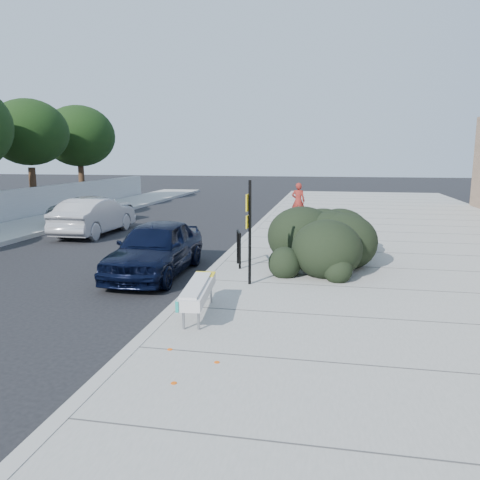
# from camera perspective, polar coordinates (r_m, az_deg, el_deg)

# --- Properties ---
(ground) EXTENTS (120.00, 120.00, 0.00)m
(ground) POSITION_cam_1_polar(r_m,az_deg,el_deg) (9.31, -7.96, -8.84)
(ground) COLOR black
(ground) RESTS_ON ground
(sidewalk_near) EXTENTS (11.20, 50.00, 0.15)m
(sidewalk_near) POSITION_cam_1_polar(r_m,az_deg,el_deg) (13.91, 21.79, -2.73)
(sidewalk_near) COLOR gray
(sidewalk_near) RESTS_ON ground
(curb_near) EXTENTS (0.22, 50.00, 0.17)m
(curb_near) POSITION_cam_1_polar(r_m,az_deg,el_deg) (13.94, -1.41, -1.92)
(curb_near) COLOR #9E9E99
(curb_near) RESTS_ON ground
(tree_far_e) EXTENTS (4.00, 4.00, 5.90)m
(tree_far_e) POSITION_cam_1_polar(r_m,az_deg,el_deg) (27.13, -24.35, 11.84)
(tree_far_e) COLOR #332114
(tree_far_e) RESTS_ON ground
(tree_far_f) EXTENTS (4.40, 4.40, 6.07)m
(tree_far_f) POSITION_cam_1_polar(r_m,az_deg,el_deg) (31.37, -19.04, 11.87)
(tree_far_f) COLOR #332114
(tree_far_f) RESTS_ON ground
(bench) EXTENTS (0.59, 1.97, 0.58)m
(bench) POSITION_cam_1_polar(r_m,az_deg,el_deg) (8.58, -5.14, -6.17)
(bench) COLOR gray
(bench) RESTS_ON sidewalk_near
(bike_rack) EXTENTS (0.22, 0.62, 0.94)m
(bike_rack) POSITION_cam_1_polar(r_m,az_deg,el_deg) (12.26, -0.15, -0.61)
(bike_rack) COLOR black
(bike_rack) RESTS_ON sidewalk_near
(sign_post) EXTENTS (0.10, 0.27, 2.35)m
(sign_post) POSITION_cam_1_polar(r_m,az_deg,el_deg) (10.40, 1.13, 1.78)
(sign_post) COLOR black
(sign_post) RESTS_ON sidewalk_near
(hedge) EXTENTS (3.80, 5.07, 1.71)m
(hedge) POSITION_cam_1_polar(r_m,az_deg,el_deg) (13.08, 10.77, 1.18)
(hedge) COLOR black
(hedge) RESTS_ON sidewalk_near
(sedan_navy) EXTENTS (1.68, 4.11, 1.40)m
(sedan_navy) POSITION_cam_1_polar(r_m,az_deg,el_deg) (12.14, -10.25, -0.96)
(sedan_navy) COLOR black
(sedan_navy) RESTS_ON ground
(wagon_silver) EXTENTS (1.54, 4.31, 1.42)m
(wagon_silver) POSITION_cam_1_polar(r_m,az_deg,el_deg) (18.96, -17.29, 2.79)
(wagon_silver) COLOR #A6A6AB
(wagon_silver) RESTS_ON ground
(suv_silver) EXTENTS (2.51, 4.68, 1.25)m
(suv_silver) POSITION_cam_1_polar(r_m,az_deg,el_deg) (22.15, -17.30, 3.59)
(suv_silver) COLOR #A3A7A9
(suv_silver) RESTS_ON ground
(pedestrian) EXTENTS (0.62, 0.42, 1.66)m
(pedestrian) POSITION_cam_1_polar(r_m,az_deg,el_deg) (21.48, 7.11, 4.74)
(pedestrian) COLOR maroon
(pedestrian) RESTS_ON sidewalk_near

